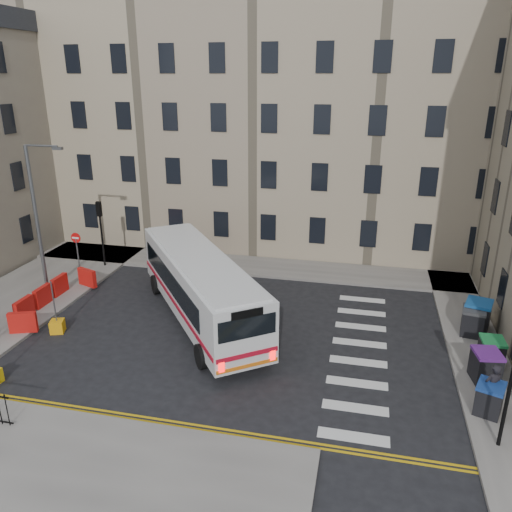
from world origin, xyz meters
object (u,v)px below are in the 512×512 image
at_px(wheelie_bin_c, 491,352).
at_px(wheelie_bin_e, 477,315).
at_px(wheelie_bin_a, 489,398).
at_px(pedestrian, 492,387).
at_px(wheelie_bin_b, 486,366).
at_px(wheelie_bin_d, 473,321).
at_px(streetlamp, 37,219).
at_px(bus, 200,285).
at_px(bollard_yellow, 57,326).

relative_size(wheelie_bin_c, wheelie_bin_e, 0.74).
height_order(wheelie_bin_a, pedestrian, pedestrian).
distance_m(wheelie_bin_b, wheelie_bin_d, 3.86).
xyz_separation_m(wheelie_bin_c, pedestrian, (-0.62, -3.13, 0.31)).
bearing_deg(wheelie_bin_a, wheelie_bin_e, 104.13).
distance_m(streetlamp, wheelie_bin_c, 22.72).
bearing_deg(pedestrian, wheelie_bin_e, -119.53).
bearing_deg(wheelie_bin_c, wheelie_bin_b, -111.22).
relative_size(bus, wheelie_bin_e, 7.13).
height_order(wheelie_bin_b, wheelie_bin_c, wheelie_bin_b).
bearing_deg(wheelie_bin_c, wheelie_bin_e, 88.72).
bearing_deg(streetlamp, bollard_yellow, -50.46).
bearing_deg(bollard_yellow, wheelie_bin_b, 0.06).
bearing_deg(wheelie_bin_c, streetlamp, 172.34).
xyz_separation_m(bus, wheelie_bin_b, (12.60, -2.75, -1.09)).
bearing_deg(wheelie_bin_b, wheelie_bin_c, 61.35).
height_order(wheelie_bin_c, bollard_yellow, wheelie_bin_c).
bearing_deg(streetlamp, wheelie_bin_d, 0.44).
bearing_deg(bus, wheelie_bin_e, -29.51).
bearing_deg(wheelie_bin_e, pedestrian, -78.56).
relative_size(wheelie_bin_a, bollard_yellow, 2.11).
relative_size(wheelie_bin_b, bollard_yellow, 2.11).
bearing_deg(wheelie_bin_d, wheelie_bin_e, 71.41).
relative_size(wheelie_bin_a, wheelie_bin_d, 0.97).
bearing_deg(wheelie_bin_c, bus, 172.07).
bearing_deg(pedestrian, wheelie_bin_c, -125.13).
height_order(wheelie_bin_a, wheelie_bin_e, wheelie_bin_e).
relative_size(streetlamp, wheelie_bin_c, 7.03).
bearing_deg(streetlamp, pedestrian, -14.34).
relative_size(wheelie_bin_a, pedestrian, 0.71).
height_order(wheelie_bin_e, bollard_yellow, wheelie_bin_e).
bearing_deg(pedestrian, wheelie_bin_d, -117.21).
xyz_separation_m(wheelie_bin_a, wheelie_bin_d, (0.42, 5.96, 0.07)).
height_order(streetlamp, wheelie_bin_c, streetlamp).
bearing_deg(bollard_yellow, wheelie_bin_c, 3.84).
bearing_deg(pedestrian, bollard_yellow, -29.59).
bearing_deg(streetlamp, wheelie_bin_b, -9.58).
bearing_deg(wheelie_bin_e, wheelie_bin_c, -72.80).
distance_m(wheelie_bin_c, pedestrian, 3.20).
height_order(bus, wheelie_bin_d, bus).
distance_m(wheelie_bin_b, pedestrian, 1.88).
xyz_separation_m(wheelie_bin_a, wheelie_bin_b, (0.26, 2.10, 0.06)).
distance_m(bus, pedestrian, 13.29).
distance_m(bus, wheelie_bin_d, 12.86).
height_order(streetlamp, wheelie_bin_a, streetlamp).
bearing_deg(wheelie_bin_b, wheelie_bin_d, 78.68).
bearing_deg(wheelie_bin_b, bollard_yellow, 171.16).
distance_m(bus, wheelie_bin_c, 13.19).
relative_size(wheelie_bin_a, wheelie_bin_e, 0.81).
relative_size(bus, wheelie_bin_a, 8.78).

